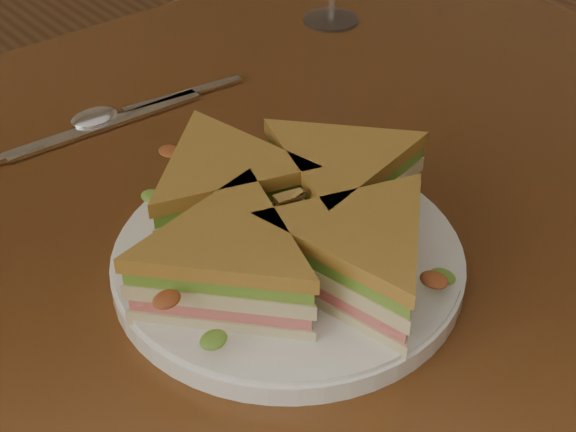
% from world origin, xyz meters
% --- Properties ---
extents(table, '(1.20, 0.80, 0.75)m').
position_xyz_m(table, '(0.00, 0.00, 0.65)').
color(table, '#3C1F0D').
rests_on(table, ground).
extents(plate, '(0.26, 0.26, 0.02)m').
position_xyz_m(plate, '(0.02, -0.08, 0.76)').
color(plate, white).
rests_on(plate, table).
extents(sandwich_wedges, '(0.30, 0.30, 0.06)m').
position_xyz_m(sandwich_wedges, '(0.02, -0.08, 0.80)').
color(sandwich_wedges, beige).
rests_on(sandwich_wedges, plate).
extents(crisps_mound, '(0.09, 0.09, 0.05)m').
position_xyz_m(crisps_mound, '(0.02, -0.08, 0.79)').
color(crisps_mound, orange).
rests_on(crisps_mound, plate).
extents(spoon, '(0.18, 0.04, 0.01)m').
position_xyz_m(spoon, '(0.04, 0.20, 0.75)').
color(spoon, silver).
rests_on(spoon, table).
extents(knife, '(0.22, 0.03, 0.00)m').
position_xyz_m(knife, '(0.01, 0.19, 0.75)').
color(knife, silver).
rests_on(knife, table).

